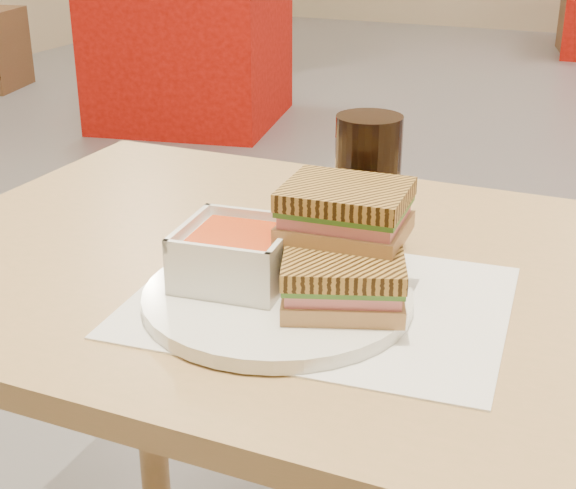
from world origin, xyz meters
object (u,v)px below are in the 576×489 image
at_px(plate, 278,298).
at_px(panini_lower, 343,281).
at_px(main_table, 390,365).
at_px(soup_bowl, 236,257).
at_px(bg_chair_0r, 233,64).
at_px(cola_glass, 367,185).
at_px(bg_table_0, 191,47).

distance_m(plate, panini_lower, 0.08).
distance_m(main_table, soup_bowl, 0.24).
bearing_deg(panini_lower, bg_chair_0r, 118.59).
height_order(cola_glass, bg_table_0, cola_glass).
relative_size(main_table, soup_bowl, 9.62).
bearing_deg(panini_lower, soup_bowl, 174.94).
bearing_deg(soup_bowl, panini_lower, -5.06).
xyz_separation_m(soup_bowl, panini_lower, (0.12, -0.01, -0.00)).
bearing_deg(cola_glass, soup_bowl, -117.21).
xyz_separation_m(plate, bg_chair_0r, (-1.95, 3.70, -0.56)).
bearing_deg(bg_table_0, bg_chair_0r, 93.81).
bearing_deg(soup_bowl, bg_chair_0r, 117.15).
bearing_deg(bg_chair_0r, cola_glass, -60.64).
bearing_deg(panini_lower, cola_glass, 101.48).
xyz_separation_m(cola_glass, bg_table_0, (-1.95, 2.98, -0.44)).
bearing_deg(panini_lower, plate, 177.75).
xyz_separation_m(panini_lower, bg_table_0, (-1.98, 3.16, -0.40)).
bearing_deg(main_table, bg_chair_0r, 119.62).
xyz_separation_m(soup_bowl, bg_chair_0r, (-1.89, 3.69, -0.59)).
xyz_separation_m(bg_table_0, bg_chair_0r, (-0.04, 0.54, -0.19)).
bearing_deg(main_table, soup_bowl, -143.45).
bearing_deg(soup_bowl, cola_glass, 62.79).
bearing_deg(bg_chair_0r, bg_table_0, -86.19).
bearing_deg(bg_table_0, soup_bowl, -59.47).
bearing_deg(main_table, plate, -128.98).
distance_m(plate, cola_glass, 0.20).
distance_m(cola_glass, bg_chair_0r, 4.09).
bearing_deg(bg_chair_0r, panini_lower, -61.41).
bearing_deg(bg_table_0, plate, -58.85).
distance_m(main_table, bg_chair_0r, 4.15).
distance_m(plate, bg_chair_0r, 4.22).
bearing_deg(bg_chair_0r, main_table, -60.38).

